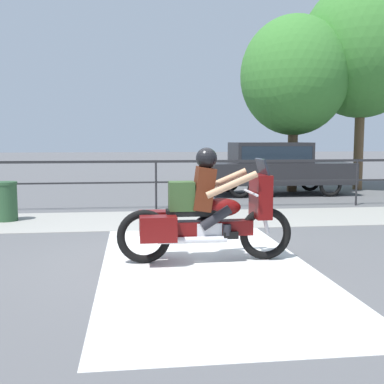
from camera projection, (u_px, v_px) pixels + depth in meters
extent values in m
plane|color=#565659|center=(174.00, 260.00, 6.72)|extent=(120.00, 120.00, 0.00)
cube|color=#99968E|center=(160.00, 219.00, 10.08)|extent=(44.00, 2.40, 0.01)
cube|color=silver|center=(204.00, 262.00, 6.57)|extent=(2.75, 6.00, 0.01)
cube|color=#232326|center=(156.00, 161.00, 11.53)|extent=(36.00, 0.04, 0.06)
cube|color=#232326|center=(156.00, 182.00, 11.59)|extent=(36.00, 0.03, 0.04)
cylinder|color=#232326|center=(156.00, 185.00, 11.59)|extent=(0.05, 0.05, 1.18)
cylinder|color=#232326|center=(357.00, 182.00, 12.23)|extent=(0.05, 0.05, 1.18)
torus|color=black|center=(265.00, 234.00, 6.69)|extent=(0.73, 0.11, 0.73)
torus|color=black|center=(144.00, 237.00, 6.48)|extent=(0.73, 0.11, 0.73)
cube|color=#5B0C0C|center=(206.00, 228.00, 6.58)|extent=(1.28, 0.22, 0.20)
cube|color=silver|center=(208.00, 231.00, 6.59)|extent=(0.34, 0.26, 0.26)
ellipsoid|color=#5B0C0C|center=(220.00, 207.00, 6.57)|extent=(0.57, 0.30, 0.26)
cube|color=black|center=(194.00, 212.00, 6.53)|extent=(0.74, 0.28, 0.08)
cube|color=#5B0C0C|center=(260.00, 196.00, 6.63)|extent=(0.20, 0.54, 0.60)
cube|color=#1E232B|center=(262.00, 167.00, 6.59)|extent=(0.10, 0.46, 0.24)
cylinder|color=silver|center=(251.00, 192.00, 6.60)|extent=(0.04, 0.70, 0.04)
cylinder|color=silver|center=(193.00, 240.00, 6.41)|extent=(0.93, 0.09, 0.09)
cube|color=#5B0C0C|center=(158.00, 229.00, 6.25)|extent=(0.48, 0.28, 0.33)
cube|color=#5B0C0C|center=(156.00, 222.00, 6.73)|extent=(0.48, 0.28, 0.33)
cylinder|color=silver|center=(264.00, 215.00, 6.66)|extent=(0.18, 0.06, 0.53)
cube|color=#4C1E0F|center=(203.00, 189.00, 6.52)|extent=(0.32, 0.36, 0.61)
sphere|color=tan|center=(206.00, 160.00, 6.48)|extent=(0.23, 0.23, 0.23)
sphere|color=black|center=(206.00, 158.00, 6.48)|extent=(0.29, 0.29, 0.29)
cylinder|color=black|center=(216.00, 218.00, 6.43)|extent=(0.44, 0.13, 0.34)
cylinder|color=black|center=(227.00, 230.00, 6.46)|extent=(0.11, 0.11, 0.15)
cube|color=black|center=(231.00, 235.00, 6.48)|extent=(0.20, 0.10, 0.09)
cylinder|color=black|center=(212.00, 215.00, 6.72)|extent=(0.44, 0.13, 0.34)
cylinder|color=black|center=(223.00, 226.00, 6.76)|extent=(0.11, 0.11, 0.15)
cube|color=black|center=(226.00, 231.00, 6.77)|extent=(0.20, 0.10, 0.09)
cylinder|color=tan|center=(232.00, 185.00, 6.25)|extent=(0.69, 0.09, 0.36)
cylinder|color=tan|center=(223.00, 181.00, 6.84)|extent=(0.69, 0.09, 0.36)
cube|color=#2D4723|center=(181.00, 196.00, 6.49)|extent=(0.34, 0.29, 0.39)
cube|color=#232326|center=(278.00, 173.00, 14.71)|extent=(4.39, 1.77, 0.64)
cube|color=#232326|center=(270.00, 152.00, 14.61)|extent=(2.28, 1.55, 0.61)
cube|color=#19232D|center=(305.00, 152.00, 14.75)|extent=(0.04, 1.38, 0.49)
cube|color=#19232D|center=(270.00, 152.00, 14.61)|extent=(2.10, 1.59, 0.40)
torus|color=black|center=(331.00, 185.00, 14.11)|extent=(0.69, 0.11, 0.69)
torus|color=black|center=(310.00, 180.00, 15.72)|extent=(0.69, 0.11, 0.69)
torus|color=black|center=(240.00, 186.00, 13.78)|extent=(0.69, 0.11, 0.69)
torus|color=black|center=(229.00, 181.00, 15.38)|extent=(0.69, 0.11, 0.69)
cylinder|color=#284C2D|center=(6.00, 203.00, 9.85)|extent=(0.45, 0.45, 0.76)
cylinder|color=#284C2D|center=(5.00, 183.00, 9.81)|extent=(0.47, 0.47, 0.06)
cylinder|color=brown|center=(359.00, 146.00, 16.10)|extent=(0.31, 0.31, 2.95)
ellipsoid|color=#3D7F33|center=(362.00, 49.00, 15.77)|extent=(4.06, 4.06, 4.47)
cylinder|color=brown|center=(292.00, 156.00, 15.55)|extent=(0.32, 0.32, 2.29)
ellipsoid|color=#3D7F33|center=(294.00, 76.00, 15.28)|extent=(3.42, 3.42, 3.77)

